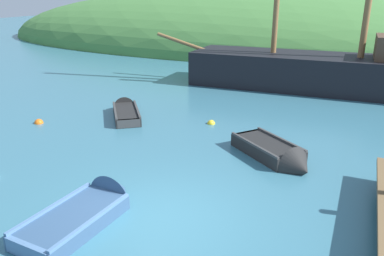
{
  "coord_description": "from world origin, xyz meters",
  "views": [
    {
      "loc": [
        3.68,
        -6.55,
        4.8
      ],
      "look_at": [
        -1.67,
        5.42,
        0.16
      ],
      "focal_mm": 36.3,
      "sensor_mm": 36.0,
      "label": 1
    }
  ],
  "objects_px": {
    "rowboat_center": "(276,155)",
    "buoy_orange": "(39,123)",
    "rowboat_portside": "(90,211)",
    "buoy_yellow": "(211,124)",
    "sailing_ship": "(320,77)",
    "rowboat_far": "(126,112)"
  },
  "relations": [
    {
      "from": "buoy_yellow",
      "to": "rowboat_portside",
      "type": "bearing_deg",
      "value": -91.17
    },
    {
      "from": "rowboat_portside",
      "to": "rowboat_far",
      "type": "xyz_separation_m",
      "value": [
        -3.47,
        6.73,
        0.0
      ]
    },
    {
      "from": "sailing_ship",
      "to": "rowboat_far",
      "type": "distance_m",
      "value": 10.27
    },
    {
      "from": "sailing_ship",
      "to": "buoy_orange",
      "type": "xyz_separation_m",
      "value": [
        -9.15,
        -10.04,
        -0.67
      ]
    },
    {
      "from": "rowboat_center",
      "to": "buoy_yellow",
      "type": "xyz_separation_m",
      "value": [
        -3.01,
        2.33,
        -0.14
      ]
    },
    {
      "from": "rowboat_center",
      "to": "buoy_orange",
      "type": "bearing_deg",
      "value": -139.83
    },
    {
      "from": "rowboat_center",
      "to": "rowboat_portside",
      "type": "bearing_deg",
      "value": -85.23
    },
    {
      "from": "sailing_ship",
      "to": "rowboat_far",
      "type": "height_order",
      "value": "sailing_ship"
    },
    {
      "from": "buoy_orange",
      "to": "rowboat_portside",
      "type": "bearing_deg",
      "value": -37.02
    },
    {
      "from": "rowboat_portside",
      "to": "buoy_yellow",
      "type": "height_order",
      "value": "rowboat_portside"
    },
    {
      "from": "rowboat_center",
      "to": "rowboat_far",
      "type": "relative_size",
      "value": 1.0
    },
    {
      "from": "sailing_ship",
      "to": "rowboat_center",
      "type": "height_order",
      "value": "sailing_ship"
    },
    {
      "from": "sailing_ship",
      "to": "buoy_orange",
      "type": "height_order",
      "value": "sailing_ship"
    },
    {
      "from": "rowboat_center",
      "to": "buoy_orange",
      "type": "xyz_separation_m",
      "value": [
        -9.09,
        -0.32,
        -0.14
      ]
    },
    {
      "from": "buoy_yellow",
      "to": "buoy_orange",
      "type": "distance_m",
      "value": 6.63
    },
    {
      "from": "buoy_yellow",
      "to": "rowboat_center",
      "type": "bearing_deg",
      "value": -37.7
    },
    {
      "from": "rowboat_portside",
      "to": "rowboat_center",
      "type": "xyz_separation_m",
      "value": [
        3.16,
        4.79,
        0.03
      ]
    },
    {
      "from": "sailing_ship",
      "to": "buoy_yellow",
      "type": "xyz_separation_m",
      "value": [
        -3.07,
        -7.39,
        -0.67
      ]
    },
    {
      "from": "rowboat_far",
      "to": "buoy_orange",
      "type": "distance_m",
      "value": 3.35
    },
    {
      "from": "rowboat_center",
      "to": "buoy_yellow",
      "type": "relative_size",
      "value": 9.94
    },
    {
      "from": "sailing_ship",
      "to": "buoy_yellow",
      "type": "bearing_deg",
      "value": 66.0
    },
    {
      "from": "sailing_ship",
      "to": "rowboat_portside",
      "type": "xyz_separation_m",
      "value": [
        -3.21,
        -14.51,
        -0.56
      ]
    }
  ]
}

